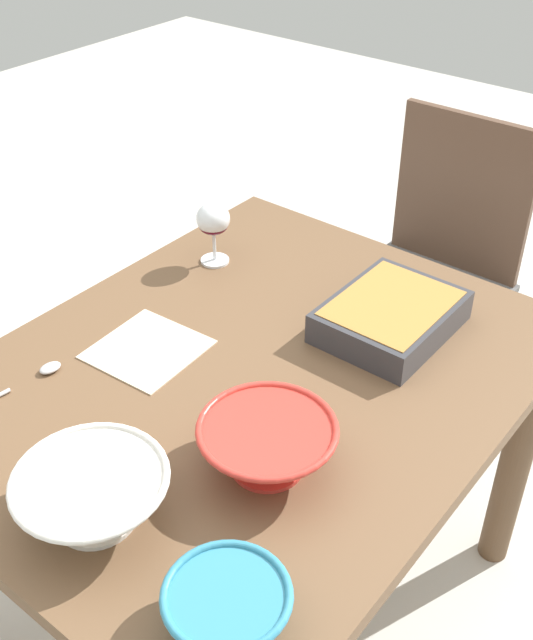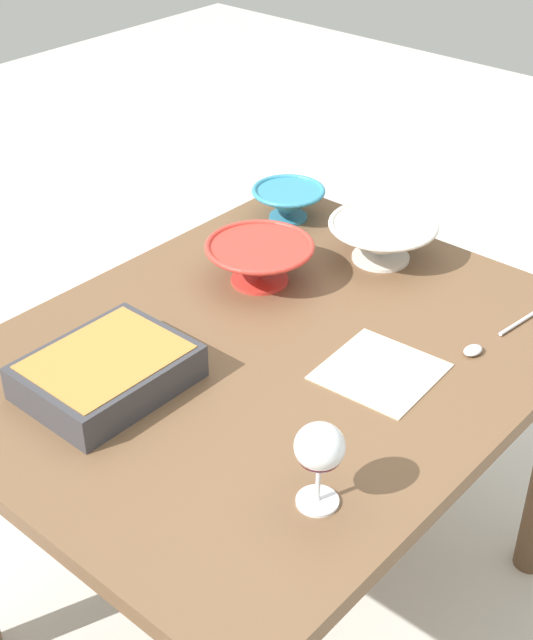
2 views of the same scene
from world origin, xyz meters
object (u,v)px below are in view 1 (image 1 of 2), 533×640
(wine_glass, at_px, (213,222))
(serving_spoon, at_px, (20,384))
(mixing_bowl, at_px, (267,444))
(serving_bowl, at_px, (227,608))
(small_bowl, at_px, (93,495))
(napkin, at_px, (148,349))
(casserole_dish, at_px, (391,315))
(dining_table, at_px, (249,420))
(chair, at_px, (437,264))

(wine_glass, relative_size, serving_spoon, 0.53)
(mixing_bowl, height_order, serving_bowl, mixing_bowl)
(small_bowl, height_order, napkin, small_bowl)
(serving_spoon, bearing_deg, napkin, -24.92)
(mixing_bowl, bearing_deg, wine_glass, 49.09)
(casserole_dish, xyz_separation_m, serving_bowl, (-0.73, -0.19, 0.01))
(serving_bowl, distance_m, serving_spoon, 0.66)
(dining_table, height_order, napkin, napkin)
(casserole_dish, bearing_deg, small_bowl, 172.10)
(dining_table, xyz_separation_m, wine_glass, (0.27, 0.32, 0.23))
(casserole_dish, bearing_deg, serving_bowl, -165.64)
(chair, xyz_separation_m, serving_bowl, (-1.40, -0.40, 0.28))
(mixing_bowl, xyz_separation_m, serving_bowl, (-0.27, -0.15, -0.01))
(serving_bowl, bearing_deg, serving_spoon, 77.85)
(dining_table, distance_m, mixing_bowl, 0.31)
(dining_table, xyz_separation_m, serving_spoon, (-0.31, 0.31, 0.14))
(small_bowl, distance_m, serving_bowl, 0.29)
(casserole_dish, height_order, small_bowl, small_bowl)
(small_bowl, xyz_separation_m, napkin, (0.35, 0.25, -0.05))
(serving_spoon, bearing_deg, chair, -10.79)
(dining_table, distance_m, wine_glass, 0.48)
(chair, distance_m, casserole_dish, 0.75)
(chair, distance_m, mixing_bowl, 1.20)
(dining_table, bearing_deg, small_bowl, -173.93)
(casserole_dish, height_order, napkin, casserole_dish)
(casserole_dish, relative_size, serving_spoon, 1.01)
(chair, bearing_deg, wine_glass, 159.65)
(wine_glass, height_order, serving_bowl, wine_glass)
(chair, distance_m, small_bowl, 1.42)
(dining_table, distance_m, small_bowl, 0.47)
(small_bowl, bearing_deg, serving_spoon, 71.08)
(serving_spoon, bearing_deg, serving_bowl, -102.15)
(chair, relative_size, napkin, 4.59)
(mixing_bowl, xyz_separation_m, serving_spoon, (-0.13, 0.50, -0.04))
(dining_table, height_order, mixing_bowl, mixing_bowl)
(small_bowl, relative_size, serving_spoon, 0.85)
(dining_table, relative_size, serving_bowl, 6.65)
(small_bowl, bearing_deg, wine_glass, 27.97)
(mixing_bowl, height_order, serving_spoon, mixing_bowl)
(chair, bearing_deg, small_bowl, -175.26)
(small_bowl, bearing_deg, napkin, 35.00)
(chair, relative_size, serving_spoon, 3.28)
(dining_table, relative_size, serving_spoon, 4.13)
(mixing_bowl, distance_m, serving_bowl, 0.31)
(dining_table, relative_size, small_bowl, 4.85)
(serving_spoon, bearing_deg, small_bowl, -108.92)
(dining_table, relative_size, casserole_dish, 4.07)
(wine_glass, xyz_separation_m, small_bowl, (-0.70, -0.37, -0.05))
(dining_table, relative_size, mixing_bowl, 5.03)
(serving_spoon, height_order, napkin, serving_spoon)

